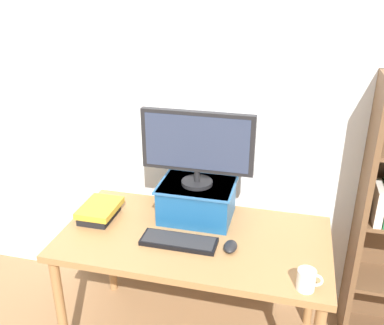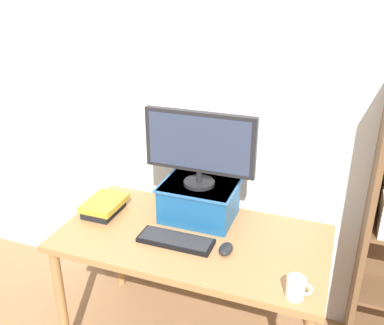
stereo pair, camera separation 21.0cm
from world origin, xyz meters
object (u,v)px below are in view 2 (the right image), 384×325
object	(u,v)px
computer_monitor	(199,145)
riser_box	(199,200)
desk	(192,248)
book_stack	(104,206)
computer_mouse	(226,249)
coffee_mug	(296,288)
keyboard	(176,240)

from	to	relation	value
computer_monitor	riser_box	bearing A→B (deg)	90.00
desk	book_stack	distance (m)	0.56
computer_mouse	desk	bearing A→B (deg)	159.09
computer_mouse	coffee_mug	size ratio (longest dim) A/B	0.96
book_stack	coffee_mug	size ratio (longest dim) A/B	2.30
keyboard	book_stack	size ratio (longest dim) A/B	1.51
computer_monitor	computer_mouse	bearing A→B (deg)	-48.24
keyboard	book_stack	distance (m)	0.51
desk	book_stack	xyz separation A→B (m)	(-0.54, 0.05, 0.12)
desk	computer_mouse	size ratio (longest dim) A/B	13.06
computer_monitor	keyboard	xyz separation A→B (m)	(-0.03, -0.27, -0.41)
book_stack	coffee_mug	xyz separation A→B (m)	(1.10, -0.33, 0.01)
riser_box	coffee_mug	xyz separation A→B (m)	(0.58, -0.46, -0.06)
keyboard	coffee_mug	size ratio (longest dim) A/B	3.47
desk	book_stack	bearing A→B (deg)	174.95
computer_mouse	computer_monitor	bearing A→B (deg)	131.76
computer_monitor	coffee_mug	xyz separation A→B (m)	(0.58, -0.46, -0.38)
riser_box	book_stack	size ratio (longest dim) A/B	1.61
riser_box	computer_mouse	distance (m)	0.36
keyboard	book_stack	xyz separation A→B (m)	(-0.49, 0.14, 0.03)
desk	computer_monitor	xyz separation A→B (m)	(-0.03, 0.18, 0.50)
computer_mouse	keyboard	bearing A→B (deg)	-177.57
keyboard	coffee_mug	world-z (taller)	coffee_mug
desk	coffee_mug	distance (m)	0.63
riser_box	book_stack	xyz separation A→B (m)	(-0.51, -0.13, -0.07)
keyboard	computer_mouse	bearing A→B (deg)	2.43
computer_mouse	coffee_mug	xyz separation A→B (m)	(0.35, -0.20, 0.03)
riser_box	computer_monitor	xyz separation A→B (m)	(0.00, -0.00, 0.32)
computer_mouse	book_stack	bearing A→B (deg)	170.50
riser_box	computer_mouse	bearing A→B (deg)	-48.41
computer_monitor	keyboard	size ratio (longest dim) A/B	1.55
desk	computer_mouse	bearing A→B (deg)	-20.91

